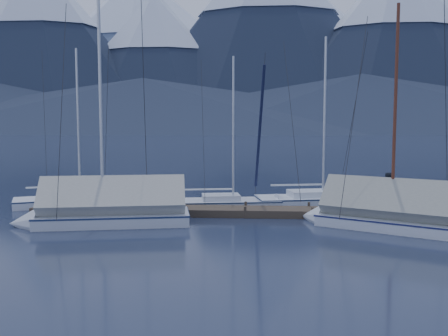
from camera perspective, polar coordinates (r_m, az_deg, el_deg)
The scene contains 10 objects.
ground at distance 20.25m, azimuth -0.36°, elevation -6.73°, with size 1000.00×1000.00×0.00m, color #161D31.
mountain_range at distance 394.00m, azimuth 4.13°, elevation 13.12°, with size 877.00×584.00×150.50m.
dock at distance 22.18m, azimuth -0.00°, elevation -5.39°, with size 18.00×1.50×0.54m.
mooring_posts at distance 22.18m, azimuth -1.29°, elevation -4.76°, with size 15.12×1.52×0.35m.
sailboat_open_left at distance 26.24m, azimuth -15.87°, elevation -3.83°, with size 6.92×4.56×8.93m.
sailboat_open_mid at distance 24.24m, azimuth 2.15°, elevation -4.40°, with size 6.52×2.96×8.34m.
sailboat_open_right at distance 25.70m, azimuth 12.87°, elevation -3.93°, with size 7.49×3.57×9.55m.
sailboat_covered_near at distance 20.46m, azimuth 19.08°, elevation -5.48°, with size 7.79×5.63×9.90m.
sailboat_covered_far at distance 20.69m, azimuth -14.73°, elevation -5.21°, with size 7.67×3.62×10.37m.
person at distance 22.73m, azimuth 19.23°, elevation -2.66°, with size 0.62×0.41×1.71m, color black.
Camera 1 is at (1.39, -19.76, 4.18)m, focal length 38.00 mm.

